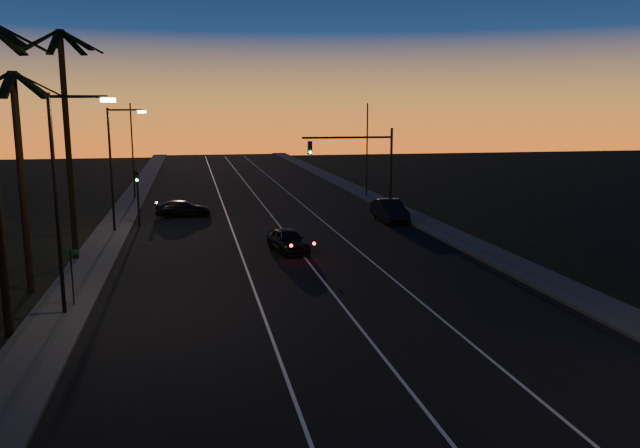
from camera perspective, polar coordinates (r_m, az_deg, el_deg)
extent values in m
cube|color=black|center=(37.50, -2.68, -2.47)|extent=(20.00, 170.00, 0.01)
cube|color=#3B3A38|center=(37.45, -19.88, -2.99)|extent=(2.40, 170.00, 0.16)
cube|color=#3B3A38|center=(40.73, 13.08, -1.60)|extent=(2.40, 170.00, 0.16)
cube|color=silver|center=(37.16, -7.26, -2.65)|extent=(0.12, 160.00, 0.01)
cube|color=silver|center=(37.58, -1.93, -2.42)|extent=(0.12, 160.00, 0.01)
cube|color=silver|center=(38.31, 3.24, -2.18)|extent=(0.12, 160.00, 0.01)
cube|color=black|center=(25.21, -26.09, 15.29)|extent=(2.18, 0.92, 1.18)
cube|color=black|center=(26.03, -27.01, 15.02)|extent=(1.25, 2.12, 1.18)
cube|color=black|center=(24.38, -27.05, 15.41)|extent=(1.95, 1.61, 1.18)
cylinder|color=black|center=(31.21, -25.58, 3.22)|extent=(0.32, 0.32, 10.00)
cube|color=black|center=(31.08, -24.24, 11.52)|extent=(2.18, 0.92, 1.18)
cube|color=black|center=(31.89, -25.03, 11.40)|extent=(1.25, 2.12, 1.18)
cube|color=black|center=(32.08, -26.67, 11.27)|extent=(1.34, 2.09, 1.18)
cube|color=black|center=(30.02, -26.68, 11.40)|extent=(0.45, 2.16, 1.18)
cube|color=black|center=(30.24, -24.95, 11.52)|extent=(1.95, 1.61, 1.18)
cylinder|color=black|center=(36.75, -22.03, 6.37)|extent=(0.32, 0.32, 12.50)
cube|color=black|center=(36.96, -20.95, 15.30)|extent=(2.18, 0.92, 1.18)
cube|color=black|center=(37.75, -21.70, 15.14)|extent=(1.25, 2.12, 1.18)
cube|color=black|center=(37.88, -23.12, 15.02)|extent=(1.34, 2.09, 1.18)
cube|color=black|center=(37.27, -24.21, 15.04)|extent=(2.18, 0.82, 1.18)
cube|color=black|center=(36.36, -24.15, 15.18)|extent=(1.90, 1.69, 1.18)
cube|color=black|center=(35.83, -22.92, 15.35)|extent=(0.45, 2.16, 1.18)
cube|color=black|center=(36.10, -21.47, 15.40)|extent=(1.95, 1.61, 1.18)
cylinder|color=black|center=(26.92, -22.94, 1.36)|extent=(0.16, 0.16, 9.00)
cylinder|color=black|center=(26.45, -21.23, 10.81)|extent=(2.20, 0.12, 0.12)
cube|color=#FFD566|center=(26.30, -18.81, 10.68)|extent=(0.55, 0.26, 0.16)
cylinder|color=black|center=(44.62, -18.56, 4.58)|extent=(0.16, 0.16, 8.50)
cylinder|color=black|center=(44.31, -17.43, 9.92)|extent=(2.20, 0.12, 0.12)
cube|color=#FFD566|center=(44.22, -15.98, 9.83)|extent=(0.55, 0.26, 0.16)
cylinder|color=black|center=(28.47, -21.71, -4.68)|extent=(0.06, 0.06, 2.60)
cube|color=#0C4A1F|center=(28.21, -21.86, -2.42)|extent=(0.70, 0.03, 0.20)
cylinder|color=black|center=(48.80, 6.50, 4.62)|extent=(0.20, 0.20, 7.00)
cylinder|color=black|center=(47.63, 2.53, 7.91)|extent=(7.00, 0.16, 0.16)
cube|color=black|center=(47.04, -0.93, 6.97)|extent=(0.32, 0.28, 1.00)
sphere|color=black|center=(46.85, -0.89, 7.35)|extent=(0.20, 0.20, 0.20)
sphere|color=black|center=(46.87, -0.89, 6.96)|extent=(0.20, 0.20, 0.20)
sphere|color=#14FF59|center=(46.89, -0.89, 6.57)|extent=(0.20, 0.20, 0.20)
cylinder|color=black|center=(46.69, -16.30, 2.28)|extent=(0.14, 0.14, 4.20)
cube|color=black|center=(46.50, -16.40, 4.23)|extent=(0.28, 0.25, 0.90)
sphere|color=black|center=(46.33, -16.43, 4.55)|extent=(0.18, 0.18, 0.18)
sphere|color=black|center=(46.35, -16.41, 4.21)|extent=(0.18, 0.18, 0.18)
sphere|color=#14FF59|center=(46.38, -16.40, 3.87)|extent=(0.18, 0.18, 0.18)
cylinder|color=black|center=(61.46, -16.76, 6.35)|extent=(0.14, 0.14, 9.00)
cylinder|color=black|center=(60.60, 4.32, 6.71)|extent=(0.14, 0.14, 9.00)
imported|color=black|center=(37.17, -2.96, -1.49)|extent=(2.40, 4.30, 1.38)
sphere|color=#FF0F05|center=(34.67, -2.65, -1.99)|extent=(0.18, 0.18, 0.18)
sphere|color=#FF0F05|center=(35.17, -0.54, -1.80)|extent=(0.18, 0.18, 0.18)
imported|color=black|center=(47.70, 6.38, 1.25)|extent=(1.78, 4.97, 1.63)
imported|color=black|center=(50.64, -12.43, 1.39)|extent=(4.42, 1.89, 1.27)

